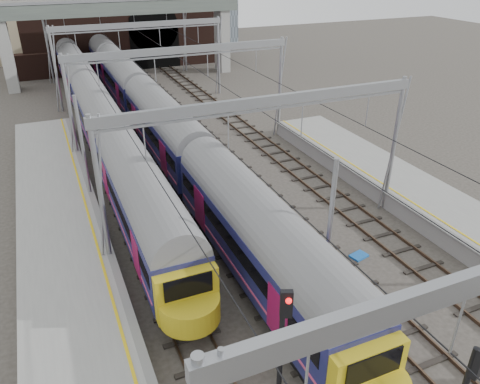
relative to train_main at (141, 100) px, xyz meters
name	(u,v)px	position (x,y,z in m)	size (l,w,h in m)	color
ground	(348,333)	(2.00, -28.18, -2.46)	(160.00, 160.00, 0.00)	#38332D
platform_left	(82,355)	(-8.18, -25.68, -1.91)	(4.32, 55.00, 1.12)	gray
tracks	(218,184)	(2.00, -13.18, -2.44)	(14.40, 80.00, 0.22)	#4C3828
overhead_line	(184,66)	(2.00, -6.69, 4.11)	(16.80, 80.00, 8.00)	gray
retaining_wall	(125,35)	(3.40, 23.75, 1.87)	(28.00, 2.75, 9.00)	black
overbridge	(120,16)	(2.00, 17.82, 4.80)	(28.00, 3.00, 9.25)	gray
train_main	(141,100)	(0.00, 0.00, 0.00)	(2.76, 63.78, 4.76)	black
train_second	(87,94)	(-4.00, 4.40, -0.08)	(2.62, 60.57, 4.56)	black
signal_near_left	(282,339)	(-2.33, -30.30, 0.82)	(0.41, 0.48, 5.26)	black
equip_cover_a	(318,289)	(2.33, -25.32, -2.41)	(0.97, 0.69, 0.11)	#1657AC
equip_cover_b	(352,310)	(2.91, -27.14, -2.42)	(0.79, 0.56, 0.09)	#1657AC
equip_cover_c	(359,256)	(5.65, -23.89, -2.41)	(0.88, 0.62, 0.10)	#1657AC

